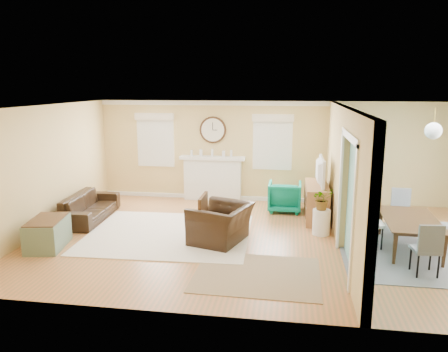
{
  "coord_description": "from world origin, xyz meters",
  "views": [
    {
      "loc": [
        0.5,
        -8.19,
        3.01
      ],
      "look_at": [
        -0.8,
        0.3,
        1.2
      ],
      "focal_mm": 35.0,
      "sensor_mm": 36.0,
      "label": 1
    }
  ],
  "objects_px": {
    "eames_chair": "(221,224)",
    "dining_table": "(411,234)",
    "sofa": "(89,207)",
    "green_chair": "(285,197)",
    "credenza": "(316,202)"
  },
  "relations": [
    {
      "from": "sofa",
      "to": "credenza",
      "type": "xyz_separation_m",
      "value": [
        5.09,
        0.8,
        0.11
      ]
    },
    {
      "from": "credenza",
      "to": "dining_table",
      "type": "xyz_separation_m",
      "value": [
        1.63,
        -1.69,
        -0.1
      ]
    },
    {
      "from": "eames_chair",
      "to": "sofa",
      "type": "bearing_deg",
      "value": -89.86
    },
    {
      "from": "dining_table",
      "to": "credenza",
      "type": "bearing_deg",
      "value": 46.16
    },
    {
      "from": "sofa",
      "to": "green_chair",
      "type": "relative_size",
      "value": 2.51
    },
    {
      "from": "eames_chair",
      "to": "credenza",
      "type": "distance_m",
      "value": 2.62
    },
    {
      "from": "eames_chair",
      "to": "dining_table",
      "type": "height_order",
      "value": "eames_chair"
    },
    {
      "from": "sofa",
      "to": "dining_table",
      "type": "xyz_separation_m",
      "value": [
        6.72,
        -0.88,
        0.01
      ]
    },
    {
      "from": "green_chair",
      "to": "dining_table",
      "type": "distance_m",
      "value": 3.22
    },
    {
      "from": "eames_chair",
      "to": "dining_table",
      "type": "bearing_deg",
      "value": 109.25
    },
    {
      "from": "eames_chair",
      "to": "dining_table",
      "type": "relative_size",
      "value": 0.67
    },
    {
      "from": "dining_table",
      "to": "eames_chair",
      "type": "bearing_deg",
      "value": 93.9
    },
    {
      "from": "eames_chair",
      "to": "green_chair",
      "type": "bearing_deg",
      "value": 170.34
    },
    {
      "from": "eames_chair",
      "to": "credenza",
      "type": "xyz_separation_m",
      "value": [
        1.9,
        1.8,
        0.03
      ]
    },
    {
      "from": "sofa",
      "to": "dining_table",
      "type": "distance_m",
      "value": 6.78
    }
  ]
}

